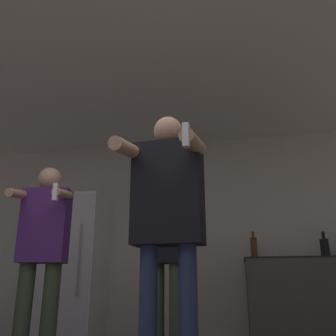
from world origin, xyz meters
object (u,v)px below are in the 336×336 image
Objects in this scene: bottle_red_label at (325,247)px; person_spectator_back at (166,249)px; bottle_brown_liquor at (254,247)px; person_man_side at (43,248)px; refrigerator at (70,269)px; person_woman_foreground at (167,212)px.

bottle_red_label is 1.86m from person_spectator_back.
bottle_red_label is 0.88× the size of bottle_brown_liquor.
person_man_side reaches higher than bottle_red_label.
person_spectator_back is (1.34, -0.85, 0.13)m from refrigerator.
person_woman_foreground is (1.57, -2.06, 0.23)m from refrigerator.
person_man_side is (-1.83, -1.43, -0.13)m from bottle_brown_liquor.
bottle_brown_liquor is 2.23m from person_woman_foreground.
person_woman_foreground is at bearing -30.09° from person_man_side.
person_man_side is at bearing 149.91° from person_woman_foreground.
person_woman_foreground reaches higher than bottle_brown_liquor.
bottle_red_label is at bearing 1.59° from refrigerator.
refrigerator reaches higher than bottle_red_label.
person_woman_foreground is at bearing -122.73° from bottle_red_label.
person_man_side is at bearing -141.92° from bottle_brown_liquor.
bottle_red_label is 0.16× the size of person_woman_foreground.
refrigerator is 1.01× the size of person_spectator_back.
refrigerator reaches higher than person_man_side.
bottle_brown_liquor is (-0.77, 0.00, 0.02)m from bottle_red_label.
bottle_red_label is 0.17× the size of person_man_side.
person_woman_foreground is 1.42m from person_man_side.
person_spectator_back reaches higher than person_man_side.
bottle_red_label is at bearing 0.00° from bottle_brown_liquor.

